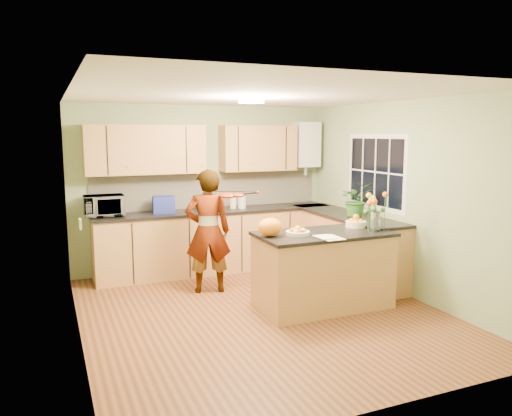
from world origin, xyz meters
name	(u,v)px	position (x,y,z in m)	size (l,w,h in m)	color
floor	(261,313)	(0.00, 0.00, 0.00)	(4.50, 4.50, 0.00)	#533017
ceiling	(262,95)	(0.00, 0.00, 2.50)	(4.00, 4.50, 0.02)	silver
wall_back	(203,188)	(0.00, 2.25, 1.25)	(4.00, 0.02, 2.50)	#8BA374
wall_front	(385,249)	(0.00, -2.25, 1.25)	(4.00, 0.02, 2.50)	#8BA374
wall_left	(75,219)	(-2.00, 0.00, 1.25)	(0.02, 4.50, 2.50)	#8BA374
wall_right	(403,198)	(2.00, 0.00, 1.25)	(0.02, 4.50, 2.50)	#8BA374
back_counter	(216,240)	(0.10, 1.95, 0.47)	(3.64, 0.62, 0.94)	#B77949
right_counter	(346,246)	(1.70, 0.85, 0.47)	(0.62, 2.24, 0.94)	#B77949
splashback	(210,191)	(0.10, 2.23, 1.20)	(3.60, 0.02, 0.52)	beige
upper_cabinets	(195,149)	(-0.18, 2.08, 1.85)	(3.20, 0.34, 0.70)	#B77949
boiler	(306,145)	(1.70, 2.09, 1.90)	(0.40, 0.30, 0.86)	silver
window_right	(376,172)	(1.99, 0.60, 1.55)	(0.01, 1.30, 1.05)	silver
light_switch	(80,224)	(-1.99, -0.60, 1.30)	(0.02, 0.09, 0.09)	silver
ceiling_lamp	(251,100)	(0.00, 0.30, 2.46)	(0.30, 0.30, 0.07)	#FFEABF
peninsula_island	(323,270)	(0.77, -0.10, 0.46)	(1.60, 0.82, 0.92)	#B77949
fruit_dish	(298,231)	(0.42, -0.10, 0.96)	(0.28, 0.28, 0.10)	beige
orange_bowl	(356,222)	(1.32, 0.05, 0.98)	(0.26, 0.26, 0.15)	beige
flower_vase	(376,203)	(1.37, -0.28, 1.26)	(0.28, 0.28, 0.51)	silver
orange_bag	(270,227)	(0.09, -0.05, 1.02)	(0.28, 0.24, 0.21)	orange
papers	(330,237)	(0.67, -0.40, 0.92)	(0.23, 0.31, 0.01)	white
violinist	(208,231)	(-0.33, 1.01, 0.81)	(0.59, 0.39, 1.63)	tan
violin	(228,195)	(-0.13, 0.79, 1.30)	(0.54, 0.21, 0.11)	#581205
microwave	(104,206)	(-1.52, 1.98, 1.09)	(0.53, 0.36, 0.29)	silver
blue_box	(164,205)	(-0.69, 1.96, 1.06)	(0.30, 0.22, 0.24)	navy
kettle	(206,201)	(-0.05, 1.99, 1.08)	(0.18, 0.18, 0.33)	silver
jar_cream	(233,203)	(0.39, 2.00, 1.02)	(0.10, 0.10, 0.16)	beige
jar_white	(242,202)	(0.51, 1.92, 1.03)	(0.12, 0.12, 0.18)	silver
potted_plant	(356,199)	(1.70, 0.62, 1.18)	(0.43, 0.37, 0.48)	#2E6A23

